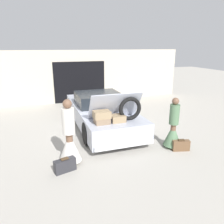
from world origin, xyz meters
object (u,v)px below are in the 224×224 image
(person_left, at_px, (70,141))
(suitcase_beside_right_person, at_px, (181,145))
(car, at_px, (101,112))
(suitcase_beside_left_person, at_px, (65,165))
(person_right, at_px, (173,130))

(person_left, xyz_separation_m, suitcase_beside_right_person, (3.23, -0.34, -0.46))
(car, xyz_separation_m, suitcase_beside_left_person, (-1.74, -2.82, -0.41))
(car, distance_m, person_right, 2.94)
(person_right, xyz_separation_m, suitcase_beside_left_person, (-3.30, -0.32, -0.39))
(car, bearing_deg, suitcase_beside_left_person, -121.76)
(person_left, bearing_deg, person_right, 98.44)
(person_right, bearing_deg, suitcase_beside_right_person, -155.22)
(person_left, height_order, person_right, person_left)
(suitcase_beside_left_person, bearing_deg, suitcase_beside_right_person, 0.62)
(suitcase_beside_left_person, bearing_deg, car, 58.24)
(car, relative_size, person_left, 2.83)
(car, bearing_deg, person_left, -122.46)
(person_left, xyz_separation_m, suitcase_beside_left_person, (-0.19, -0.38, -0.46))
(person_left, relative_size, person_right, 1.12)
(car, height_order, suitcase_beside_left_person, car)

